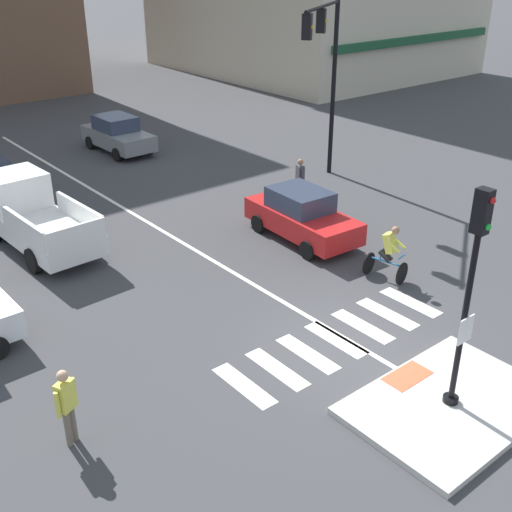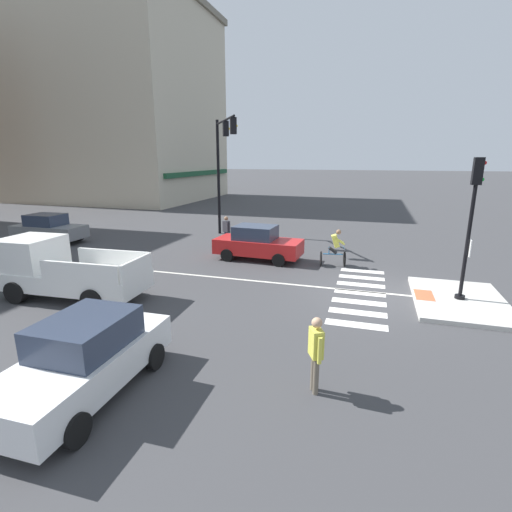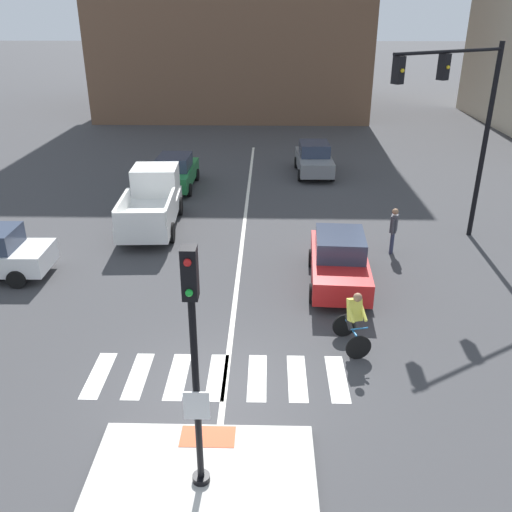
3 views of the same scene
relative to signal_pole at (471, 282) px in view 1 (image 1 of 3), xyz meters
The scene contains 19 objects.
ground_plane 4.01m from the signal_pole, 90.00° to the left, with size 300.00×300.00×0.00m, color #3D3D3F.
traffic_island 2.86m from the signal_pole, 90.00° to the left, with size 4.20×2.91×0.15m, color beige.
tactile_pad_front 2.99m from the signal_pole, 90.00° to the left, with size 1.10×0.60×0.01m, color #DB5B38.
signal_pole is the anchor object (origin of this frame).
crosswalk_stripe_a 5.22m from the signal_pole, 131.08° to the left, with size 0.44×1.80×0.01m, color silver.
crosswalk_stripe_b 4.77m from the signal_pole, 120.17° to the left, with size 0.44×1.80×0.01m, color silver.
crosswalk_stripe_c 4.48m from the signal_pole, 106.20° to the left, with size 0.44×1.80×0.01m, color silver.
crosswalk_stripe_d 4.38m from the signal_pole, 90.00° to the left, with size 0.44×1.80×0.01m, color silver.
crosswalk_stripe_e 4.48m from the signal_pole, 73.80° to the left, with size 0.44×1.80×0.01m, color silver.
crosswalk_stripe_f 4.77m from the signal_pole, 59.83° to the left, with size 0.44×1.80×0.01m, color silver.
crosswalk_stripe_g 5.22m from the signal_pole, 48.92° to the left, with size 0.44×1.80×0.01m, color silver.
lane_centre_line 13.07m from the signal_pole, 89.09° to the left, with size 0.14×28.00×0.01m, color silver.
traffic_light_mast 14.05m from the signal_pole, 56.46° to the left, with size 4.25×2.78×7.00m.
car_grey_eastbound_distant 21.20m from the signal_pole, 80.31° to the left, with size 1.92×4.14×1.64m.
car_red_eastbound_mid 9.10m from the signal_pole, 67.37° to the left, with size 2.03×4.19×1.64m.
pickup_truck_white_westbound_far 13.82m from the signal_pole, 104.60° to the left, with size 2.25×5.19×2.08m.
cyclist 5.99m from the signal_pole, 53.56° to the left, with size 0.87×1.20×1.68m.
pedestrian_at_curb_left 7.83m from the signal_pole, 148.58° to the left, with size 0.50×0.36×1.67m.
pedestrian_waiting_far_side 12.15m from the signal_pole, 62.26° to the left, with size 0.33×0.52×1.67m.
Camera 1 is at (-9.65, -8.24, 8.52)m, focal length 44.39 mm.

